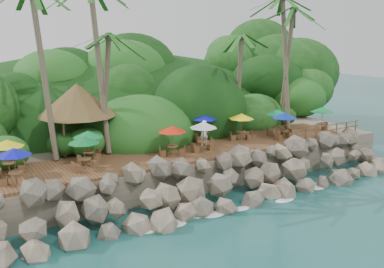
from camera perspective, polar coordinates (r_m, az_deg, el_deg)
ground at (r=27.11m, az=6.61°, el=-9.56°), size 140.00×140.00×0.00m
land_base at (r=40.01m, az=-7.37°, el=-0.42°), size 32.00×25.20×2.10m
jungle_hill at (r=47.05m, az=-11.00°, el=0.22°), size 44.80×28.00×15.40m
seawall at (r=28.20m, az=4.20°, el=-6.08°), size 29.00×4.00×2.30m
terrace at (r=31.08m, az=-0.00°, el=-2.15°), size 26.00×5.00×0.20m
jungle_foliage at (r=39.39m, az=-6.74°, el=-2.21°), size 44.00×16.00×12.00m
foam_line at (r=27.32m, az=6.23°, el=-9.30°), size 25.20×0.80×0.06m
palms at (r=33.05m, az=-0.55°, el=15.91°), size 25.95×7.37×12.44m
palapa at (r=31.31m, az=-14.46°, el=4.26°), size 5.37×5.37×4.60m
dining_clusters at (r=30.25m, az=-0.79°, el=0.92°), size 25.49×4.76×2.04m
railing at (r=35.79m, az=16.83°, el=0.51°), size 7.20×0.10×1.00m
waiter at (r=31.89m, az=1.52°, el=0.14°), size 0.70×0.48×1.85m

